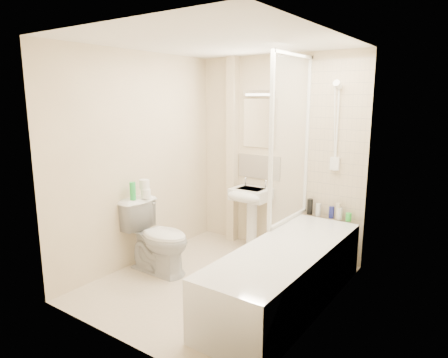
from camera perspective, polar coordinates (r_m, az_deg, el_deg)
The scene contains 25 objects.
floor at distance 4.29m, azimuth -0.91°, elevation -14.67°, with size 2.50×2.50×0.00m, color beige.
wall_back at distance 4.96m, azimuth 7.57°, elevation 3.41°, with size 2.20×0.02×2.40m, color beige.
wall_left at distance 4.63m, azimuth -12.05°, elevation 2.67°, with size 0.02×2.50×2.40m, color beige.
wall_right at distance 3.39m, azimuth 14.25°, elevation -0.63°, with size 0.02×2.50×2.40m, color beige.
ceiling at distance 3.88m, azimuth -1.02°, elevation 19.03°, with size 2.20×2.50×0.02m, color white.
tile_back at distance 4.63m, azimuth 15.86°, elevation 5.29°, with size 0.70×0.01×1.75m, color beige.
tile_right at distance 3.40m, azimuth 14.52°, elevation 3.24°, with size 0.01×2.10×1.75m, color beige.
pipe_boxing at distance 5.22m, azimuth 1.21°, elevation 3.91°, with size 0.12×0.12×2.40m, color beige.
splashback at distance 5.10m, azimuth 5.03°, elevation 1.74°, with size 0.60×0.01×0.30m, color beige.
mirror at distance 5.03m, azimuth 5.12°, elevation 7.92°, with size 0.46×0.01×0.60m, color white.
strip_light at distance 5.00m, azimuth 5.07°, elevation 12.14°, with size 0.42×0.07×0.07m, color silver.
bathtub at distance 3.85m, azimuth 8.82°, elevation -13.24°, with size 0.70×2.10×0.55m.
shower_screen at distance 4.35m, azimuth 9.57°, elevation 5.53°, with size 0.04×0.92×1.80m.
shower_fixture at distance 4.58m, azimuth 15.73°, elevation 6.75°, with size 0.10×0.16×0.99m.
pedestal_sink at distance 4.99m, azimuth 3.64°, elevation -3.19°, with size 0.46×0.45×0.89m.
bottle_black_a at distance 4.79m, azimuth 12.17°, elevation -3.88°, with size 0.07×0.07×0.18m, color black.
bottle_white_a at distance 4.76m, azimuth 13.32°, elevation -4.30°, with size 0.06×0.06×0.14m, color silver.
bottle_blue at distance 4.70m, azimuth 15.11°, elevation -4.62°, with size 0.06×0.06×0.13m, color navy.
bottle_cream at distance 4.67m, azimuth 15.97°, elevation -4.45°, with size 0.05×0.05×0.18m, color beige.
bottle_white_b at distance 4.68m, azimuth 16.19°, elevation -4.78°, with size 0.06×0.06×0.13m, color silver.
bottle_green at distance 4.65m, azimuth 17.37°, elevation -5.20°, with size 0.06×0.06×0.09m, color green.
toilet at distance 4.48m, azimuth -9.45°, elevation -8.14°, with size 0.78×0.45×0.80m, color white.
toilet_roll_lower at distance 4.53m, azimuth -11.12°, elevation -2.05°, with size 0.11×0.11×0.10m, color white.
toilet_roll_upper at distance 4.53m, azimuth -11.30°, elevation -0.74°, with size 0.11×0.11×0.11m, color white.
green_bottle at distance 4.46m, azimuth -12.91°, elevation -1.69°, with size 0.06×0.06×0.20m, color green.
Camera 1 is at (2.26, -3.11, 1.90)m, focal length 32.00 mm.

